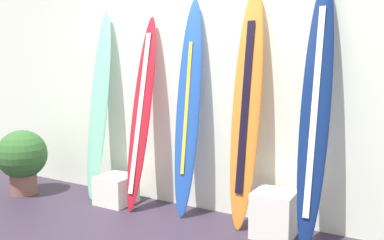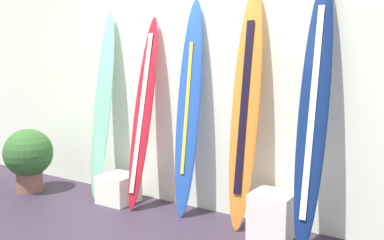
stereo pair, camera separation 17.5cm
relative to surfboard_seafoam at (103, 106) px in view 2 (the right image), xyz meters
name	(u,v)px [view 2 (the right image)]	position (x,y,z in m)	size (l,w,h in m)	color
wall_back	(203,73)	(1.12, 0.32, 0.38)	(7.20, 0.20, 2.80)	white
surfboard_seafoam	(103,106)	(0.00, 0.00, 0.00)	(0.27, 0.38, 2.08)	#7BC8AA
surfboard_crimson	(143,113)	(0.62, -0.04, -0.03)	(0.24, 0.47, 1.98)	#B31826
surfboard_cobalt	(188,110)	(1.14, 0.02, 0.02)	(0.27, 0.36, 2.12)	#2351AE
surfboard_sunset	(245,109)	(1.75, 0.01, 0.06)	(0.29, 0.37, 2.19)	orange
surfboard_navy	(313,114)	(2.37, -0.06, 0.07)	(0.25, 0.50, 2.21)	navy
display_block_left	(273,215)	(2.06, -0.07, -0.83)	(0.36, 0.36, 0.39)	white
display_block_center	(119,188)	(0.31, -0.10, -0.87)	(0.36, 0.36, 0.30)	white
potted_plant	(29,156)	(-0.84, -0.38, -0.59)	(0.56, 0.56, 0.74)	brown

